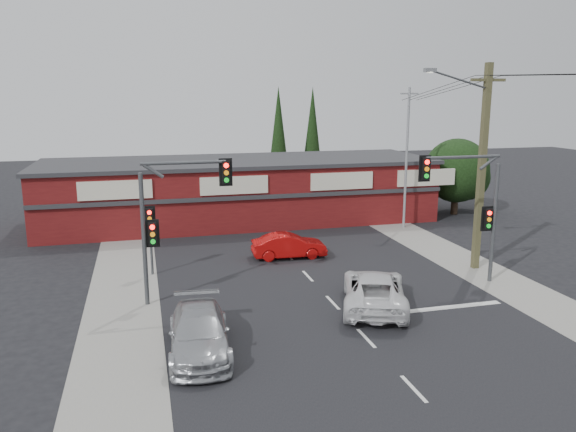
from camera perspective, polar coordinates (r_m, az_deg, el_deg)
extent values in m
plane|color=black|center=(23.62, 4.73, -8.96)|extent=(120.00, 120.00, 0.00)
cube|color=black|center=(28.11, 1.34, -5.42)|extent=(14.00, 70.00, 0.01)
cube|color=gray|center=(27.14, -16.30, -6.57)|extent=(3.00, 70.00, 0.02)
cube|color=gray|center=(31.44, 16.44, -4.01)|extent=(3.00, 70.00, 0.02)
cube|color=silver|center=(23.70, 14.07, -9.18)|extent=(6.50, 0.35, 0.01)
imported|color=silver|center=(23.31, 8.75, -7.42)|extent=(4.18, 5.83, 1.47)
imported|color=#AFB1B5|center=(19.43, -9.01, -11.62)|extent=(2.32, 5.01, 1.42)
imported|color=#B40C0B|center=(29.93, 0.10, -3.04)|extent=(4.01, 1.60, 1.30)
cube|color=silver|center=(17.72, 12.65, -16.74)|extent=(0.12, 1.60, 0.01)
cube|color=silver|center=(20.66, 7.95, -12.19)|extent=(0.12, 1.60, 0.01)
cube|color=silver|center=(23.79, 4.56, -8.75)|extent=(0.12, 1.60, 0.01)
cube|color=silver|center=(27.06, 2.02, -6.11)|extent=(0.12, 1.60, 0.01)
cube|color=silver|center=(30.40, 0.05, -4.03)|extent=(0.12, 1.60, 0.01)
cube|color=silver|center=(33.81, -1.52, -2.37)|extent=(0.12, 1.60, 0.01)
cube|color=silver|center=(37.26, -2.80, -1.01)|extent=(0.12, 1.60, 0.01)
cube|color=#551112|center=(38.84, -4.95, 2.49)|extent=(26.00, 8.00, 4.00)
cube|color=#2D2D30|center=(38.55, -5.01, 5.57)|extent=(26.40, 8.40, 0.25)
cube|color=beige|center=(34.17, -17.15, 2.53)|extent=(4.20, 0.12, 1.10)
cube|color=beige|center=(34.56, -5.47, 3.12)|extent=(4.20, 0.12, 1.10)
cube|color=beige|center=(36.32, 5.51, 3.56)|extent=(4.20, 0.12, 1.10)
cube|color=beige|center=(38.79, 13.88, 3.81)|extent=(4.20, 0.12, 1.10)
cube|color=#2D2D30|center=(34.82, -3.81, 1.88)|extent=(26.00, 0.15, 0.25)
cylinder|color=#2D2116|center=(42.62, 16.57, 1.38)|extent=(0.50, 0.50, 1.80)
sphere|color=black|center=(42.27, 16.76, 4.45)|extent=(4.60, 4.60, 4.60)
sphere|color=black|center=(43.99, 17.70, 3.75)|extent=(3.40, 3.40, 3.40)
sphere|color=black|center=(42.94, 14.23, 3.49)|extent=(2.80, 2.80, 2.80)
cylinder|color=#2D2116|center=(46.67, -0.95, 2.92)|extent=(0.24, 0.24, 2.00)
cone|color=black|center=(46.16, -0.97, 8.44)|extent=(1.80, 1.80, 7.50)
cylinder|color=#2D2116|center=(49.50, 2.45, 3.44)|extent=(0.24, 0.24, 2.00)
cone|color=black|center=(49.02, 2.49, 8.64)|extent=(1.80, 1.80, 7.50)
cylinder|color=#47494C|center=(23.47, -14.42, -2.40)|extent=(0.18, 0.18, 5.50)
cylinder|color=#47494C|center=(22.96, -10.57, 5.35)|extent=(3.40, 0.14, 0.14)
cylinder|color=#47494C|center=(22.95, -13.51, 4.45)|extent=(0.82, 0.14, 0.63)
cube|color=black|center=(23.20, -6.33, 4.42)|extent=(0.32, 0.22, 0.95)
cube|color=black|center=(23.27, -6.35, 4.45)|extent=(0.55, 0.04, 1.15)
cylinder|color=#FF0C07|center=(23.04, -6.30, 5.12)|extent=(0.20, 0.06, 0.20)
cylinder|color=orange|center=(23.07, -6.28, 4.38)|extent=(0.20, 0.06, 0.20)
cylinder|color=#0CE526|center=(23.12, -6.26, 3.65)|extent=(0.20, 0.06, 0.20)
cube|color=black|center=(23.41, -13.60, -1.76)|extent=(0.32, 0.22, 0.95)
cube|color=black|center=(23.48, -13.60, -1.72)|extent=(0.55, 0.04, 1.15)
cylinder|color=#FF0C07|center=(23.21, -13.63, -1.12)|extent=(0.20, 0.06, 0.20)
cylinder|color=orange|center=(23.28, -13.59, -1.83)|extent=(0.20, 0.06, 0.20)
cylinder|color=#0CE526|center=(23.36, -13.55, -2.55)|extent=(0.20, 0.06, 0.20)
cylinder|color=#47494C|center=(27.28, 20.18, -0.75)|extent=(0.18, 0.18, 5.50)
cylinder|color=#47494C|center=(25.80, 17.38, 5.73)|extent=(3.60, 0.14, 0.14)
cylinder|color=#47494C|center=(26.52, 19.66, 5.08)|extent=(0.82, 0.14, 0.63)
cube|color=black|center=(24.95, 13.79, 4.69)|extent=(0.32, 0.22, 0.95)
cube|color=black|center=(25.01, 13.71, 4.71)|extent=(0.55, 0.04, 1.15)
cylinder|color=#FF0C07|center=(24.80, 13.96, 5.34)|extent=(0.20, 0.06, 0.20)
cylinder|color=orange|center=(24.84, 13.93, 4.65)|extent=(0.20, 0.06, 0.20)
cylinder|color=#0CE526|center=(24.88, 13.89, 3.96)|extent=(0.20, 0.06, 0.20)
cube|color=black|center=(27.03, 19.61, -0.28)|extent=(0.32, 0.22, 0.95)
cube|color=black|center=(27.09, 19.53, -0.25)|extent=(0.55, 0.04, 1.15)
cylinder|color=#FF0C07|center=(26.86, 19.81, 0.28)|extent=(0.20, 0.06, 0.20)
cylinder|color=orange|center=(26.92, 19.76, -0.34)|extent=(0.20, 0.06, 0.20)
cylinder|color=#0CE526|center=(26.99, 19.72, -0.96)|extent=(0.20, 0.06, 0.20)
cylinder|color=#47494C|center=(27.65, -13.74, -2.85)|extent=(0.12, 0.12, 3.00)
cube|color=black|center=(27.35, -13.88, -0.21)|extent=(0.32, 0.22, 0.95)
cube|color=black|center=(27.42, -13.88, -0.18)|extent=(0.55, 0.04, 1.15)
cylinder|color=#FF0C07|center=(27.17, -13.91, 0.35)|extent=(0.20, 0.06, 0.20)
cylinder|color=orange|center=(27.23, -13.88, -0.27)|extent=(0.20, 0.06, 0.20)
cylinder|color=#0CE526|center=(27.29, -13.84, -0.89)|extent=(0.20, 0.06, 0.20)
cube|color=brown|center=(28.81, 19.08, 4.53)|extent=(0.30, 0.30, 10.00)
cube|color=brown|center=(28.61, 19.67, 12.89)|extent=(1.80, 0.14, 0.14)
cylinder|color=#47494C|center=(27.62, 17.03, 13.11)|extent=(3.23, 0.39, 0.89)
cube|color=slate|center=(26.71, 14.23, 14.17)|extent=(0.55, 0.25, 0.18)
cylinder|color=silver|center=(26.70, 14.22, 13.96)|extent=(0.28, 0.28, 0.05)
cylinder|color=gray|center=(36.86, 11.94, 5.68)|extent=(0.16, 0.16, 9.00)
cube|color=gray|center=(36.64, 12.23, 12.06)|extent=(1.20, 0.10, 0.10)
cylinder|color=black|center=(32.27, 14.54, 12.33)|extent=(0.73, 9.01, 1.22)
cylinder|color=black|center=(32.56, 15.47, 12.27)|extent=(0.52, 9.00, 1.22)
cylinder|color=black|center=(32.86, 16.39, 12.21)|extent=(0.31, 9.00, 1.22)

